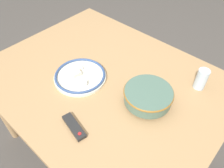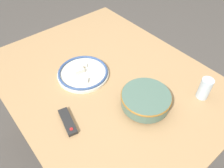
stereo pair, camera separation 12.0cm
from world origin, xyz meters
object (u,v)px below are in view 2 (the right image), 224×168
at_px(food_plate, 83,73).
at_px(tv_remote, 68,122).
at_px(drinking_glass, 205,88).
at_px(noodle_bowl, 146,99).

height_order(food_plate, tv_remote, food_plate).
relative_size(tv_remote, drinking_glass, 1.34).
relative_size(noodle_bowl, food_plate, 0.84).
relative_size(food_plate, drinking_glass, 2.46).
height_order(tv_remote, drinking_glass, drinking_glass).
xyz_separation_m(food_plate, drinking_glass, (-0.55, -0.40, 0.05)).
distance_m(food_plate, tv_remote, 0.34).
bearing_deg(food_plate, drinking_glass, -143.94).
relative_size(noodle_bowl, tv_remote, 1.54).
distance_m(food_plate, drinking_glass, 0.68).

